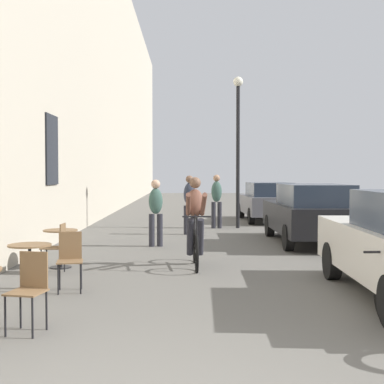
{
  "coord_description": "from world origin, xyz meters",
  "views": [
    {
      "loc": [
        0.1,
        -3.65,
        1.79
      ],
      "look_at": [
        0.31,
        16.74,
        1.06
      ],
      "focal_mm": 49.69,
      "sensor_mm": 36.0,
      "label": 1
    }
  ],
  "objects_px": {
    "cafe_chair_far_toward_street": "(57,245)",
    "pedestrian_near": "(156,209)",
    "cafe_chair_near_toward_wall": "(29,286)",
    "parked_car_third": "(267,201)",
    "cyclist_on_bicycle": "(195,224)",
    "cafe_chair_mid_toward_street": "(70,257)",
    "cafe_table_far": "(60,240)",
    "pedestrian_mid": "(190,201)",
    "cafe_table_mid": "(30,258)",
    "pedestrian_far": "(217,198)",
    "parked_car_second": "(310,213)",
    "street_lamp": "(238,132)"
  },
  "relations": [
    {
      "from": "pedestrian_near",
      "to": "pedestrian_mid",
      "type": "relative_size",
      "value": 0.95
    },
    {
      "from": "cafe_chair_mid_toward_street",
      "to": "cafe_chair_far_toward_street",
      "type": "height_order",
      "value": "same"
    },
    {
      "from": "pedestrian_near",
      "to": "parked_car_second",
      "type": "relative_size",
      "value": 0.38
    },
    {
      "from": "cafe_chair_mid_toward_street",
      "to": "parked_car_third",
      "type": "distance_m",
      "value": 12.55
    },
    {
      "from": "street_lamp",
      "to": "cafe_chair_far_toward_street",
      "type": "bearing_deg",
      "value": -116.98
    },
    {
      "from": "cafe_chair_far_toward_street",
      "to": "street_lamp",
      "type": "height_order",
      "value": "street_lamp"
    },
    {
      "from": "cyclist_on_bicycle",
      "to": "cafe_table_far",
      "type": "bearing_deg",
      "value": -175.97
    },
    {
      "from": "pedestrian_mid",
      "to": "street_lamp",
      "type": "distance_m",
      "value": 3.22
    },
    {
      "from": "cafe_chair_near_toward_wall",
      "to": "parked_car_third",
      "type": "bearing_deg",
      "value": 70.8
    },
    {
      "from": "cafe_chair_far_toward_street",
      "to": "pedestrian_mid",
      "type": "height_order",
      "value": "pedestrian_mid"
    },
    {
      "from": "cafe_chair_mid_toward_street",
      "to": "pedestrian_far",
      "type": "height_order",
      "value": "pedestrian_far"
    },
    {
      "from": "cafe_table_mid",
      "to": "pedestrian_mid",
      "type": "distance_m",
      "value": 7.86
    },
    {
      "from": "cafe_table_mid",
      "to": "parked_car_third",
      "type": "relative_size",
      "value": 0.18
    },
    {
      "from": "pedestrian_mid",
      "to": "cafe_chair_mid_toward_street",
      "type": "bearing_deg",
      "value": -104.07
    },
    {
      "from": "cafe_chair_near_toward_wall",
      "to": "cafe_table_far",
      "type": "distance_m",
      "value": 4.08
    },
    {
      "from": "cafe_chair_near_toward_wall",
      "to": "parked_car_second",
      "type": "distance_m",
      "value": 8.91
    },
    {
      "from": "cyclist_on_bicycle",
      "to": "pedestrian_mid",
      "type": "height_order",
      "value": "pedestrian_mid"
    },
    {
      "from": "cafe_table_far",
      "to": "parked_car_third",
      "type": "relative_size",
      "value": 0.18
    },
    {
      "from": "pedestrian_mid",
      "to": "pedestrian_far",
      "type": "height_order",
      "value": "pedestrian_far"
    },
    {
      "from": "cafe_chair_mid_toward_street",
      "to": "parked_car_second",
      "type": "relative_size",
      "value": 0.21
    },
    {
      "from": "cafe_table_mid",
      "to": "parked_car_third",
      "type": "distance_m",
      "value": 12.85
    },
    {
      "from": "cafe_chair_near_toward_wall",
      "to": "street_lamp",
      "type": "xyz_separation_m",
      "value": [
        3.44,
        11.26,
        2.59
      ]
    },
    {
      "from": "pedestrian_mid",
      "to": "parked_car_second",
      "type": "distance_m",
      "value": 3.66
    },
    {
      "from": "cafe_chair_far_toward_street",
      "to": "parked_car_third",
      "type": "height_order",
      "value": "parked_car_third"
    },
    {
      "from": "cafe_table_mid",
      "to": "cyclist_on_bicycle",
      "type": "height_order",
      "value": "cyclist_on_bicycle"
    },
    {
      "from": "cafe_table_mid",
      "to": "pedestrian_near",
      "type": "relative_size",
      "value": 0.44
    },
    {
      "from": "cafe_table_mid",
      "to": "pedestrian_far",
      "type": "relative_size",
      "value": 0.41
    },
    {
      "from": "cyclist_on_bicycle",
      "to": "pedestrian_far",
      "type": "height_order",
      "value": "pedestrian_far"
    },
    {
      "from": "pedestrian_near",
      "to": "parked_car_third",
      "type": "relative_size",
      "value": 0.4
    },
    {
      "from": "pedestrian_near",
      "to": "parked_car_second",
      "type": "distance_m",
      "value": 3.93
    },
    {
      "from": "cafe_chair_near_toward_wall",
      "to": "parked_car_third",
      "type": "relative_size",
      "value": 0.22
    },
    {
      "from": "pedestrian_far",
      "to": "parked_car_second",
      "type": "distance_m",
      "value": 4.34
    },
    {
      "from": "pedestrian_near",
      "to": "parked_car_third",
      "type": "distance_m",
      "value": 7.69
    },
    {
      "from": "cafe_chair_near_toward_wall",
      "to": "pedestrian_near",
      "type": "relative_size",
      "value": 0.55
    },
    {
      "from": "cafe_chair_far_toward_street",
      "to": "pedestrian_near",
      "type": "relative_size",
      "value": 0.55
    },
    {
      "from": "cafe_chair_mid_toward_street",
      "to": "parked_car_third",
      "type": "relative_size",
      "value": 0.22
    },
    {
      "from": "pedestrian_mid",
      "to": "pedestrian_far",
      "type": "relative_size",
      "value": 0.99
    },
    {
      "from": "pedestrian_mid",
      "to": "pedestrian_far",
      "type": "xyz_separation_m",
      "value": [
        0.89,
        1.75,
        0.01
      ]
    },
    {
      "from": "cafe_table_mid",
      "to": "cafe_chair_mid_toward_street",
      "type": "xyz_separation_m",
      "value": [
        0.59,
        0.08,
        -0.0
      ]
    },
    {
      "from": "cafe_table_mid",
      "to": "street_lamp",
      "type": "bearing_deg",
      "value": 66.59
    },
    {
      "from": "cafe_chair_far_toward_street",
      "to": "cyclist_on_bicycle",
      "type": "bearing_deg",
      "value": 16.88
    },
    {
      "from": "pedestrian_mid",
      "to": "parked_car_third",
      "type": "distance_m",
      "value": 5.13
    },
    {
      "from": "street_lamp",
      "to": "parked_car_second",
      "type": "relative_size",
      "value": 1.15
    },
    {
      "from": "cafe_table_far",
      "to": "pedestrian_mid",
      "type": "relative_size",
      "value": 0.42
    },
    {
      "from": "cafe_table_far",
      "to": "pedestrian_mid",
      "type": "bearing_deg",
      "value": 65.48
    },
    {
      "from": "cafe_chair_near_toward_wall",
      "to": "parked_car_second",
      "type": "relative_size",
      "value": 0.21
    },
    {
      "from": "cafe_chair_mid_toward_street",
      "to": "cafe_table_far",
      "type": "xyz_separation_m",
      "value": [
        -0.61,
        1.98,
        0.0
      ]
    },
    {
      "from": "cafe_chair_far_toward_street",
      "to": "pedestrian_mid",
      "type": "xyz_separation_m",
      "value": [
        2.39,
        5.98,
        0.45
      ]
    },
    {
      "from": "street_lamp",
      "to": "parked_car_second",
      "type": "xyz_separation_m",
      "value": [
        1.48,
        -3.83,
        -2.32
      ]
    },
    {
      "from": "cafe_chair_near_toward_wall",
      "to": "cyclist_on_bicycle",
      "type": "xyz_separation_m",
      "value": [
        1.94,
        4.21,
        0.29
      ]
    }
  ]
}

